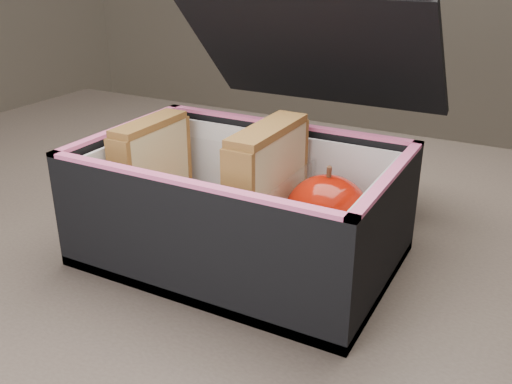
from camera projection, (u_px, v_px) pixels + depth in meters
kitchen_table at (242, 295)px, 0.64m from camera, size 1.20×0.80×0.75m
lunch_bag at (244, 197)px, 0.52m from camera, size 0.28×0.31×0.24m
plastic_tub at (208, 198)px, 0.55m from camera, size 0.17×0.12×0.07m
sandwich_left at (152, 170)px, 0.57m from camera, size 0.03×0.09×0.10m
sandwich_right at (267, 188)px, 0.51m from camera, size 0.03×0.10×0.11m
carrot_sticks at (204, 215)px, 0.55m from camera, size 0.05×0.13×0.03m
paper_napkin at (321, 252)px, 0.52m from camera, size 0.09×0.10×0.01m
red_apple at (327, 214)px, 0.50m from camera, size 0.10×0.10×0.08m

